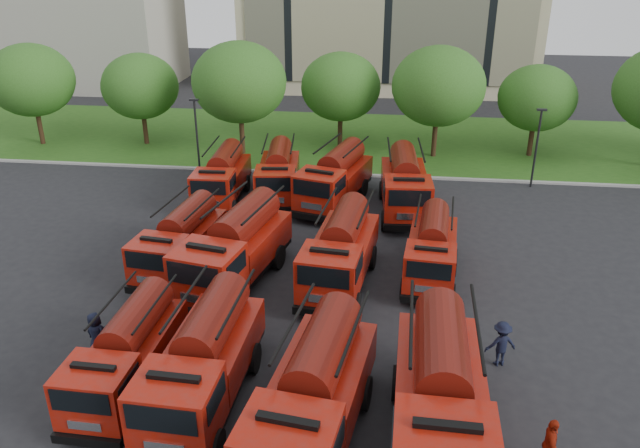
{
  "coord_description": "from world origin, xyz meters",
  "views": [
    {
      "loc": [
        2.95,
        -21.8,
        14.52
      ],
      "look_at": [
        -0.37,
        5.89,
        1.8
      ],
      "focal_mm": 35.0,
      "sensor_mm": 36.0,
      "label": 1
    }
  ],
  "objects_px": {
    "fire_truck_9": "(278,174)",
    "fire_truck_5": "(235,249)",
    "firefighter_4": "(100,354)",
    "fire_truck_0": "(127,354)",
    "firefighter_5": "(433,276)",
    "fire_truck_11": "(405,184)",
    "fire_truck_6": "(341,251)",
    "firefighter_3": "(498,364)",
    "fire_truck_8": "(222,177)",
    "fire_truck_4": "(180,241)",
    "fire_truck_2": "(314,396)",
    "fire_truck_3": "(440,398)",
    "fire_truck_1": "(204,361)",
    "fire_truck_7": "(432,249)",
    "fire_truck_10": "(335,178)"
  },
  "relations": [
    {
      "from": "fire_truck_5",
      "to": "firefighter_4",
      "type": "height_order",
      "value": "fire_truck_5"
    },
    {
      "from": "fire_truck_5",
      "to": "firefighter_5",
      "type": "distance_m",
      "value": 9.41
    },
    {
      "from": "fire_truck_11",
      "to": "firefighter_5",
      "type": "xyz_separation_m",
      "value": [
        1.4,
        -7.66,
        -1.7
      ]
    },
    {
      "from": "fire_truck_5",
      "to": "fire_truck_9",
      "type": "distance_m",
      "value": 10.69
    },
    {
      "from": "fire_truck_3",
      "to": "firefighter_3",
      "type": "xyz_separation_m",
      "value": [
        2.53,
        4.43,
        -1.84
      ]
    },
    {
      "from": "fire_truck_1",
      "to": "fire_truck_4",
      "type": "height_order",
      "value": "fire_truck_1"
    },
    {
      "from": "fire_truck_7",
      "to": "firefighter_5",
      "type": "xyz_separation_m",
      "value": [
        0.17,
        0.03,
        -1.46
      ]
    },
    {
      "from": "fire_truck_9",
      "to": "fire_truck_5",
      "type": "bearing_deg",
      "value": -96.35
    },
    {
      "from": "fire_truck_0",
      "to": "firefighter_5",
      "type": "xyz_separation_m",
      "value": [
        11.01,
        9.45,
        -1.48
      ]
    },
    {
      "from": "fire_truck_4",
      "to": "firefighter_3",
      "type": "relative_size",
      "value": 3.72
    },
    {
      "from": "fire_truck_0",
      "to": "fire_truck_5",
      "type": "bearing_deg",
      "value": 77.69
    },
    {
      "from": "fire_truck_4",
      "to": "fire_truck_6",
      "type": "relative_size",
      "value": 0.91
    },
    {
      "from": "fire_truck_5",
      "to": "fire_truck_3",
      "type": "bearing_deg",
      "value": -34.94
    },
    {
      "from": "fire_truck_3",
      "to": "fire_truck_5",
      "type": "xyz_separation_m",
      "value": [
        -8.68,
        9.23,
        -0.06
      ]
    },
    {
      "from": "fire_truck_8",
      "to": "firefighter_3",
      "type": "xyz_separation_m",
      "value": [
        14.43,
        -14.57,
        -1.54
      ]
    },
    {
      "from": "fire_truck_4",
      "to": "fire_truck_11",
      "type": "height_order",
      "value": "fire_truck_11"
    },
    {
      "from": "fire_truck_5",
      "to": "fire_truck_8",
      "type": "height_order",
      "value": "fire_truck_5"
    },
    {
      "from": "fire_truck_4",
      "to": "fire_truck_7",
      "type": "relative_size",
      "value": 1.04
    },
    {
      "from": "fire_truck_8",
      "to": "fire_truck_3",
      "type": "bearing_deg",
      "value": -59.78
    },
    {
      "from": "fire_truck_8",
      "to": "fire_truck_0",
      "type": "bearing_deg",
      "value": -87.61
    },
    {
      "from": "fire_truck_2",
      "to": "firefighter_3",
      "type": "height_order",
      "value": "fire_truck_2"
    },
    {
      "from": "fire_truck_3",
      "to": "fire_truck_4",
      "type": "relative_size",
      "value": 1.19
    },
    {
      "from": "fire_truck_3",
      "to": "fire_truck_9",
      "type": "relative_size",
      "value": 1.16
    },
    {
      "from": "fire_truck_10",
      "to": "firefighter_4",
      "type": "xyz_separation_m",
      "value": [
        -7.53,
        -15.99,
        -1.66
      ]
    },
    {
      "from": "fire_truck_0",
      "to": "fire_truck_9",
      "type": "xyz_separation_m",
      "value": [
        1.95,
        18.44,
        0.07
      ]
    },
    {
      "from": "fire_truck_3",
      "to": "firefighter_5",
      "type": "distance_m",
      "value": 11.09
    },
    {
      "from": "fire_truck_8",
      "to": "fire_truck_2",
      "type": "bearing_deg",
      "value": -69.22
    },
    {
      "from": "fire_truck_4",
      "to": "firefighter_5",
      "type": "xyz_separation_m",
      "value": [
        12.03,
        0.65,
        -1.51
      ]
    },
    {
      "from": "fire_truck_4",
      "to": "fire_truck_5",
      "type": "distance_m",
      "value": 3.14
    },
    {
      "from": "fire_truck_0",
      "to": "fire_truck_9",
      "type": "distance_m",
      "value": 18.55
    },
    {
      "from": "fire_truck_8",
      "to": "firefighter_4",
      "type": "relative_size",
      "value": 3.75
    },
    {
      "from": "fire_truck_4",
      "to": "firefighter_3",
      "type": "bearing_deg",
      "value": -15.38
    },
    {
      "from": "fire_truck_2",
      "to": "fire_truck_3",
      "type": "xyz_separation_m",
      "value": [
        3.86,
        0.3,
        0.07
      ]
    },
    {
      "from": "fire_truck_3",
      "to": "fire_truck_8",
      "type": "bearing_deg",
      "value": 123.57
    },
    {
      "from": "fire_truck_2",
      "to": "fire_truck_4",
      "type": "distance_m",
      "value": 13.12
    },
    {
      "from": "fire_truck_6",
      "to": "fire_truck_8",
      "type": "height_order",
      "value": "fire_truck_6"
    },
    {
      "from": "fire_truck_8",
      "to": "fire_truck_9",
      "type": "xyz_separation_m",
      "value": [
        3.25,
        0.92,
        0.01
      ]
    },
    {
      "from": "fire_truck_9",
      "to": "firefighter_3",
      "type": "relative_size",
      "value": 3.81
    },
    {
      "from": "fire_truck_1",
      "to": "fire_truck_9",
      "type": "height_order",
      "value": "fire_truck_1"
    },
    {
      "from": "fire_truck_4",
      "to": "firefighter_3",
      "type": "xyz_separation_m",
      "value": [
        14.16,
        -5.85,
        -1.51
      ]
    },
    {
      "from": "fire_truck_1",
      "to": "fire_truck_3",
      "type": "relative_size",
      "value": 0.91
    },
    {
      "from": "fire_truck_7",
      "to": "firefighter_5",
      "type": "height_order",
      "value": "fire_truck_7"
    },
    {
      "from": "fire_truck_7",
      "to": "fire_truck_11",
      "type": "bearing_deg",
      "value": 104.39
    },
    {
      "from": "firefighter_4",
      "to": "fire_truck_0",
      "type": "bearing_deg",
      "value": 155.74
    },
    {
      "from": "fire_truck_5",
      "to": "fire_truck_6",
      "type": "height_order",
      "value": "fire_truck_5"
    },
    {
      "from": "fire_truck_0",
      "to": "firefighter_3",
      "type": "xyz_separation_m",
      "value": [
        13.14,
        2.95,
        -1.48
      ]
    },
    {
      "from": "fire_truck_3",
      "to": "fire_truck_7",
      "type": "xyz_separation_m",
      "value": [
        0.23,
        10.89,
        -0.38
      ]
    },
    {
      "from": "fire_truck_0",
      "to": "firefighter_4",
      "type": "xyz_separation_m",
      "value": [
        -2.04,
        1.77,
        -1.48
      ]
    },
    {
      "from": "firefighter_3",
      "to": "firefighter_4",
      "type": "relative_size",
      "value": 1.01
    },
    {
      "from": "fire_truck_4",
      "to": "fire_truck_11",
      "type": "distance_m",
      "value": 13.5
    }
  ]
}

